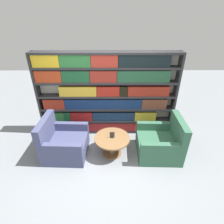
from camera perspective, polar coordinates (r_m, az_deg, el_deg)
ground_plane at (r=3.97m, az=-1.78°, el=-16.18°), size 14.00×14.00×0.00m
bookshelf at (r=4.37m, az=-2.02°, el=5.51°), size 3.41×0.30×2.11m
armchair_left at (r=4.14m, az=-15.61°, el=-9.78°), size 0.96×0.93×0.91m
armchair_right at (r=4.15m, az=15.64°, el=-9.70°), size 0.95×0.93×0.91m
coffee_table at (r=3.97m, az=0.03°, el=-9.81°), size 0.79×0.79×0.45m
table_sign at (r=3.85m, az=0.03°, el=-7.60°), size 0.10×0.06×0.15m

